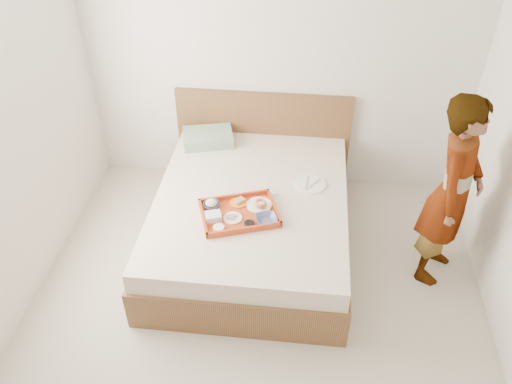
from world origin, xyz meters
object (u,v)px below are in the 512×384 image
(bed, at_px, (251,220))
(dinner_plate, at_px, (310,184))
(person, at_px, (453,193))
(tray, at_px, (239,213))

(bed, height_order, dinner_plate, dinner_plate)
(bed, relative_size, person, 1.25)
(bed, bearing_deg, person, -4.96)
(bed, height_order, tray, tray)
(bed, distance_m, tray, 0.39)
(bed, distance_m, dinner_plate, 0.58)
(bed, bearing_deg, dinner_plate, 22.69)
(person, bearing_deg, bed, 109.91)
(dinner_plate, relative_size, person, 0.16)
(dinner_plate, bearing_deg, person, -17.59)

